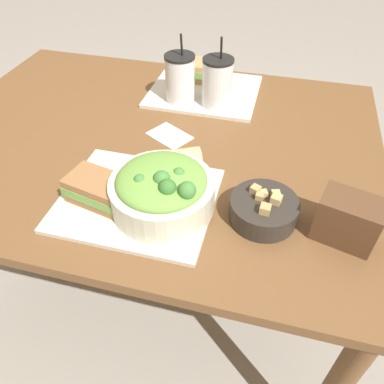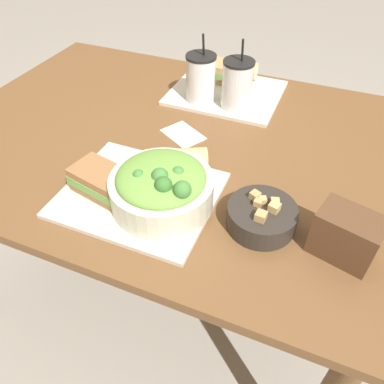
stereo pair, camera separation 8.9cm
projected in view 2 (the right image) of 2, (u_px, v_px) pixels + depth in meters
name	position (u px, v px, depth m)	size (l,w,h in m)	color
ground_plane	(173.00, 278.00, 1.66)	(12.00, 12.00, 0.00)	gray
dining_table	(165.00, 158.00, 1.20)	(1.36, 1.02, 0.76)	brown
tray_near	(139.00, 194.00, 0.93)	(0.37, 0.32, 0.01)	beige
tray_far	(226.00, 93.00, 1.32)	(0.37, 0.32, 0.01)	beige
salad_bowl	(162.00, 186.00, 0.87)	(0.24, 0.24, 0.12)	beige
soup_bowl	(262.00, 216.00, 0.85)	(0.16, 0.16, 0.07)	#2D2823
sandwich_near	(102.00, 181.00, 0.91)	(0.17, 0.12, 0.06)	olive
baguette_near	(180.00, 160.00, 0.98)	(0.16, 0.12, 0.06)	tan
sandwich_far	(229.00, 72.00, 1.35)	(0.15, 0.10, 0.06)	tan
baguette_far	(240.00, 69.00, 1.37)	(0.13, 0.07, 0.06)	tan
drink_cup_dark	(201.00, 80.00, 1.22)	(0.10, 0.10, 0.22)	silver
drink_cup_red	(237.00, 86.00, 1.19)	(0.10, 0.10, 0.22)	silver
chip_bag	(346.00, 235.00, 0.77)	(0.15, 0.11, 0.11)	brown
napkin_folded	(183.00, 135.00, 1.13)	(0.15, 0.14, 0.00)	silver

